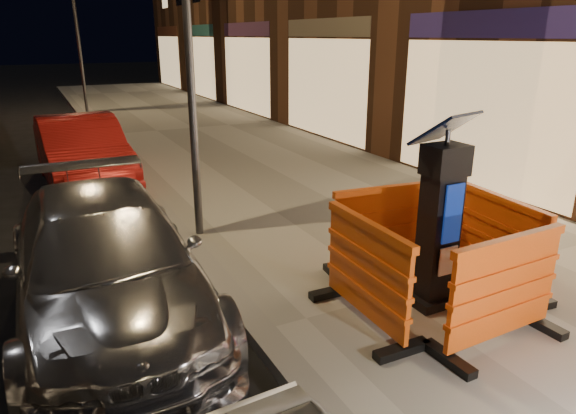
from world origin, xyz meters
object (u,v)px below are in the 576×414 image
barrier_front (504,292)px  barrier_back (385,229)px  barrier_bldgside (496,242)px  car_silver (113,315)px  parking_kiosk (440,218)px  car_red (86,185)px  barrier_kerbside (366,273)px

barrier_front → barrier_back: (0.00, 1.90, 0.00)m
barrier_front → barrier_bldgside: same height
barrier_bldgside → car_silver: 4.65m
barrier_back → parking_kiosk: bearing=-84.0°
barrier_front → car_red: 9.07m
parking_kiosk → barrier_kerbside: 1.06m
car_silver → car_red: (0.36, 5.95, 0.00)m
parking_kiosk → barrier_bldgside: parking_kiosk is taller
parking_kiosk → barrier_bldgside: 1.06m
barrier_front → car_red: bearing=107.3°
barrier_front → barrier_bldgside: bearing=43.0°
barrier_front → barrier_kerbside: 1.34m
barrier_kerbside → car_silver: (-2.39, 1.64, -0.73)m
parking_kiosk → barrier_back: 1.06m
car_silver → car_red: bearing=87.7°
parking_kiosk → car_red: 8.23m
barrier_kerbside → barrier_bldgside: bearing=-89.0°
parking_kiosk → car_silver: (-3.34, 1.64, -1.19)m
barrier_back → car_silver: barrier_back is taller
barrier_back → car_red: 7.31m
car_silver → car_red: car_red is taller
barrier_bldgside → barrier_back: bearing=50.0°
parking_kiosk → barrier_front: size_ratio=1.40×
barrier_front → barrier_back: bearing=88.0°
barrier_bldgside → car_silver: barrier_bldgside is taller
barrier_front → barrier_back: same height
parking_kiosk → car_silver: size_ratio=0.43×
barrier_back → barrier_kerbside: (-0.95, -0.95, 0.00)m
barrier_bldgside → car_silver: (-4.29, 1.64, -0.73)m
barrier_front → car_red: size_ratio=0.33×
barrier_kerbside → parking_kiosk: bearing=-89.0°
barrier_kerbside → car_red: 7.88m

